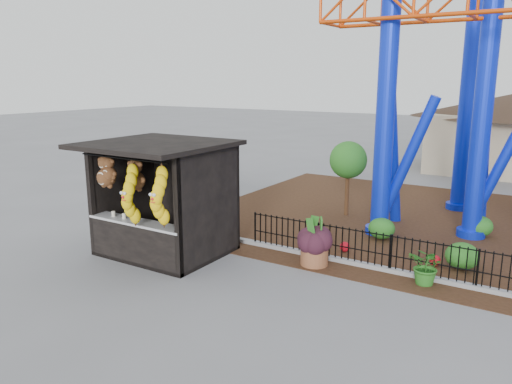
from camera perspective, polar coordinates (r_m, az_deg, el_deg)
The scene contains 9 objects.
ground at distance 11.72m, azimuth -3.00°, elevation -11.11°, with size 120.00×120.00×0.00m, color slate.
mulch_bed at distance 17.54m, azimuth 23.71°, elevation -3.99°, with size 18.00×12.00×0.02m, color #331E11.
curb at distance 12.84m, azimuth 20.24°, elevation -9.45°, with size 18.00×0.18×0.12m, color gray.
prize_booth at distance 13.69m, azimuth -11.19°, elevation -1.01°, with size 3.50×3.40×3.12m.
picket_fence at distance 12.56m, azimuth 24.44°, elevation -8.17°, with size 12.20×0.06×1.00m, color black, non-canonical shape.
terracotta_planter at distance 13.16m, azimuth 6.69°, elevation -7.13°, with size 0.72×0.72×0.56m, color brown.
planter_foliage at distance 12.97m, azimuth 6.76°, elevation -4.62°, with size 0.70×0.70×0.64m, color black.
potted_plant at distance 12.46m, azimuth 18.99°, elevation -8.05°, with size 0.83×0.72×0.92m, color #1D4E16.
landscaping at distance 15.15m, azimuth 24.27°, elevation -5.39°, with size 8.80×4.07×0.68m.
Camera 1 is at (6.20, -8.75, 4.74)m, focal length 35.00 mm.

